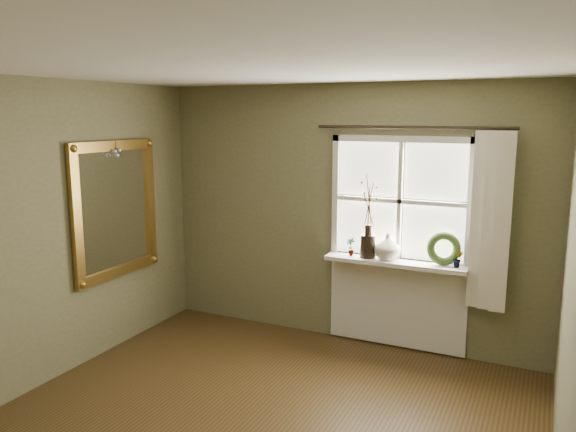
# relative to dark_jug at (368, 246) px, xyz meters

# --- Properties ---
(ceiling) EXTENTS (4.50, 4.50, 0.00)m
(ceiling) POSITION_rel_dark_jug_xyz_m (-0.28, -2.12, 1.57)
(ceiling) COLOR silver
(ceiling) RESTS_ON ground
(wall_back) EXTENTS (4.00, 0.10, 2.60)m
(wall_back) POSITION_rel_dark_jug_xyz_m (-0.28, 0.18, 0.27)
(wall_back) COLOR #6A6745
(wall_back) RESTS_ON ground
(wall_left) EXTENTS (0.10, 4.50, 2.60)m
(wall_left) POSITION_rel_dark_jug_xyz_m (-2.33, -2.12, 0.27)
(wall_left) COLOR #6A6745
(wall_left) RESTS_ON ground
(window_frame) EXTENTS (1.36, 0.06, 1.24)m
(window_frame) POSITION_rel_dark_jug_xyz_m (0.27, 0.11, 0.45)
(window_frame) COLOR silver
(window_frame) RESTS_ON wall_back
(window_sill) EXTENTS (1.36, 0.26, 0.04)m
(window_sill) POSITION_rel_dark_jug_xyz_m (0.27, 0.00, -0.13)
(window_sill) COLOR silver
(window_sill) RESTS_ON wall_back
(window_apron) EXTENTS (1.36, 0.04, 0.88)m
(window_apron) POSITION_rel_dark_jug_xyz_m (0.27, 0.11, -0.57)
(window_apron) COLOR silver
(window_apron) RESTS_ON ground
(dark_jug) EXTENTS (0.18, 0.18, 0.23)m
(dark_jug) POSITION_rel_dark_jug_xyz_m (0.00, 0.00, 0.00)
(dark_jug) COLOR black
(dark_jug) RESTS_ON window_sill
(cream_vase) EXTENTS (0.33, 0.33, 0.26)m
(cream_vase) POSITION_rel_dark_jug_xyz_m (0.20, 0.00, 0.02)
(cream_vase) COLOR beige
(cream_vase) RESTS_ON window_sill
(wreath) EXTENTS (0.34, 0.24, 0.32)m
(wreath) POSITION_rel_dark_jug_xyz_m (0.72, 0.04, 0.01)
(wreath) COLOR #334A21
(wreath) RESTS_ON window_sill
(potted_plant_left) EXTENTS (0.11, 0.09, 0.18)m
(potted_plant_left) POSITION_rel_dark_jug_xyz_m (-0.17, 0.00, -0.02)
(potted_plant_left) COLOR #334A21
(potted_plant_left) RESTS_ON window_sill
(potted_plant_right) EXTENTS (0.11, 0.10, 0.16)m
(potted_plant_right) POSITION_rel_dark_jug_xyz_m (0.85, 0.00, -0.03)
(potted_plant_right) COLOR #334A21
(potted_plant_right) RESTS_ON window_sill
(curtain) EXTENTS (0.36, 0.12, 1.59)m
(curtain) POSITION_rel_dark_jug_xyz_m (1.11, 0.01, 0.33)
(curtain) COLOR beige
(curtain) RESTS_ON wall_back
(curtain_rod) EXTENTS (1.84, 0.03, 0.03)m
(curtain_rod) POSITION_rel_dark_jug_xyz_m (0.37, 0.05, 1.15)
(curtain_rod) COLOR black
(curtain_rod) RESTS_ON wall_back
(gilt_mirror) EXTENTS (0.10, 1.11, 1.33)m
(gilt_mirror) POSITION_rel_dark_jug_xyz_m (-2.24, -1.01, 0.36)
(gilt_mirror) COLOR white
(gilt_mirror) RESTS_ON wall_left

